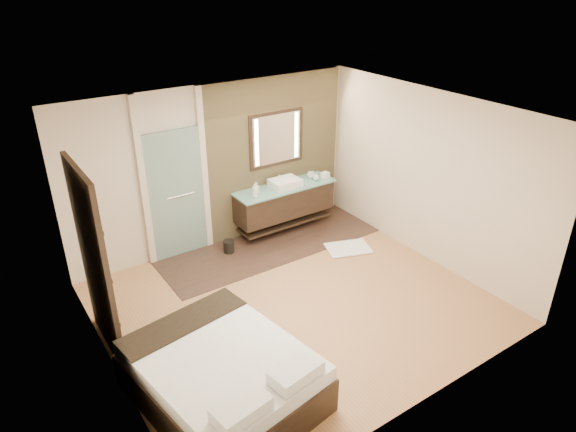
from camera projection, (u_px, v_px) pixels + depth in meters
floor at (295, 304)px, 7.25m from camera, size 5.00×5.00×0.00m
tile_strip at (271, 245)px, 8.73m from camera, size 3.80×1.30×0.01m
stone_wall at (275, 155)px, 8.84m from camera, size 2.60×0.08×2.70m
vanity at (285, 201)px, 8.96m from camera, size 1.85×0.55×0.88m
mirror_unit at (276, 139)px, 8.66m from camera, size 1.06×0.04×0.96m
frosted_door at (176, 190)px, 7.99m from camera, size 1.10×0.12×2.70m
shoji_partition at (95, 263)px, 5.94m from camera, size 0.06×1.20×2.40m
bed at (223, 376)px, 5.55m from camera, size 1.85×2.18×0.76m
bath_mat at (348, 248)px, 8.61m from camera, size 0.85×0.71×0.02m
waste_bin at (229, 247)px, 8.47m from camera, size 0.21×0.21×0.22m
tissue_box at (325, 175)px, 9.16m from camera, size 0.14×0.14×0.10m
soap_bottle_a at (255, 191)px, 8.37m from camera, size 0.10×0.10×0.23m
soap_bottle_b at (256, 188)px, 8.53m from camera, size 0.10×0.10×0.19m
soap_bottle_c at (316, 177)px, 9.03m from camera, size 0.15×0.15×0.15m
cup at (311, 175)px, 9.15m from camera, size 0.17×0.17×0.11m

